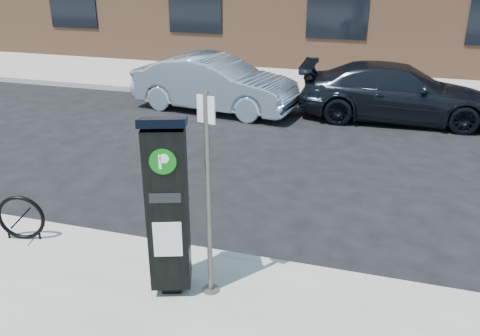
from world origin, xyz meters
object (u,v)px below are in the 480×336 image
at_px(parking_kiosk, 168,205).
at_px(car_silver, 215,84).
at_px(car_dark, 397,93).
at_px(sign_pole, 208,200).
at_px(bike_rack, 21,218).

xyz_separation_m(parking_kiosk, car_silver, (-2.24, 7.81, -0.53)).
bearing_deg(car_dark, parking_kiosk, 161.73).
distance_m(parking_kiosk, sign_pole, 0.47).
distance_m(bike_rack, car_silver, 7.35).
xyz_separation_m(parking_kiosk, sign_pole, (0.45, 0.09, 0.09)).
distance_m(parking_kiosk, car_dark, 8.67).
xyz_separation_m(parking_kiosk, car_dark, (2.36, 8.32, -0.56)).
bearing_deg(sign_pole, parking_kiosk, -154.83).
distance_m(sign_pole, car_dark, 8.48).
relative_size(parking_kiosk, car_dark, 0.45).
bearing_deg(parking_kiosk, car_dark, 54.77).
height_order(car_silver, car_dark, car_silver).
xyz_separation_m(sign_pole, bike_rack, (-2.90, 0.37, -0.87)).
relative_size(bike_rack, car_dark, 0.14).
bearing_deg(parking_kiosk, bike_rack, 149.93).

